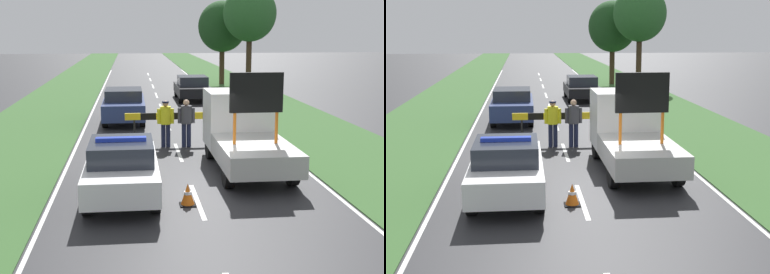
# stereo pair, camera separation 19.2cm
# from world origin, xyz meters

# --- Properties ---
(ground_plane) EXTENTS (160.00, 160.00, 0.00)m
(ground_plane) POSITION_xyz_m (0.00, 0.00, 0.00)
(ground_plane) COLOR #28282B
(lane_markings) EXTENTS (7.41, 61.16, 0.01)m
(lane_markings) POSITION_xyz_m (0.00, 11.06, 0.00)
(lane_markings) COLOR silver
(lane_markings) RESTS_ON ground
(grass_verge_left) EXTENTS (4.56, 120.00, 0.03)m
(grass_verge_left) POSITION_xyz_m (-6.03, 20.00, 0.01)
(grass_verge_left) COLOR #38602D
(grass_verge_left) RESTS_ON ground
(grass_verge_right) EXTENTS (4.56, 120.00, 0.03)m
(grass_verge_right) POSITION_xyz_m (6.03, 20.00, 0.01)
(grass_verge_right) COLOR #38602D
(grass_verge_right) RESTS_ON ground
(police_car) EXTENTS (1.82, 4.49, 1.58)m
(police_car) POSITION_xyz_m (-1.88, -0.69, 0.77)
(police_car) COLOR white
(police_car) RESTS_ON ground
(work_truck) EXTENTS (2.05, 5.30, 3.07)m
(work_truck) POSITION_xyz_m (1.88, 2.07, 1.11)
(work_truck) COLOR white
(work_truck) RESTS_ON ground
(road_barrier) EXTENTS (3.50, 0.08, 1.17)m
(road_barrier) POSITION_xyz_m (-0.11, 5.66, 0.98)
(road_barrier) COLOR black
(road_barrier) RESTS_ON ground
(police_officer) EXTENTS (0.61, 0.39, 1.71)m
(police_officer) POSITION_xyz_m (-0.38, 5.07, 1.02)
(police_officer) COLOR #191E38
(police_officer) RESTS_ON ground
(pedestrian_civilian) EXTENTS (0.63, 0.40, 1.75)m
(pedestrian_civilian) POSITION_xyz_m (0.37, 4.98, 1.02)
(pedestrian_civilian) COLOR #191E38
(pedestrian_civilian) RESTS_ON ground
(traffic_cone_near_police) EXTENTS (0.39, 0.39, 0.55)m
(traffic_cone_near_police) POSITION_xyz_m (-0.27, -1.60, 0.27)
(traffic_cone_near_police) COLOR black
(traffic_cone_near_police) RESTS_ON ground
(traffic_cone_centre_front) EXTENTS (0.49, 0.49, 0.68)m
(traffic_cone_centre_front) POSITION_xyz_m (2.44, 4.42, 0.34)
(traffic_cone_centre_front) COLOR black
(traffic_cone_centre_front) RESTS_ON ground
(traffic_cone_near_truck) EXTENTS (0.38, 0.38, 0.53)m
(traffic_cone_near_truck) POSITION_xyz_m (-1.41, 4.64, 0.26)
(traffic_cone_near_truck) COLOR black
(traffic_cone_near_truck) RESTS_ON ground
(queued_car_hatch_blue) EXTENTS (1.88, 4.61, 1.54)m
(queued_car_hatch_blue) POSITION_xyz_m (-1.96, 10.66, 0.79)
(queued_car_hatch_blue) COLOR navy
(queued_car_hatch_blue) RESTS_ON ground
(queued_car_sedan_black) EXTENTS (1.92, 4.46, 1.46)m
(queued_car_sedan_black) POSITION_xyz_m (2.07, 17.99, 0.76)
(queued_car_sedan_black) COLOR black
(queued_car_sedan_black) RESTS_ON ground
(roadside_tree_near_left) EXTENTS (3.75, 3.75, 7.27)m
(roadside_tree_near_left) POSITION_xyz_m (6.80, 23.80, 5.26)
(roadside_tree_near_left) COLOR #42301E
(roadside_tree_near_left) RESTS_ON ground
(roadside_tree_near_right) EXTENTS (3.66, 3.66, 6.33)m
(roadside_tree_near_right) POSITION_xyz_m (5.37, 26.85, 4.38)
(roadside_tree_near_right) COLOR #42301E
(roadside_tree_near_right) RESTS_ON ground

